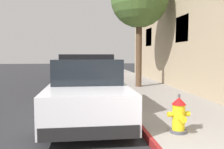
# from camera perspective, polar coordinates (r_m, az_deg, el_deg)

# --- Properties ---
(ground_plane) EXTENTS (29.86, 60.00, 0.20)m
(ground_plane) POSITION_cam_1_polar(r_m,az_deg,el_deg) (13.21, -21.36, -3.20)
(ground_plane) COLOR #2B2B2D
(sidewalk_pavement) EXTENTS (2.88, 60.00, 0.15)m
(sidewalk_pavement) POSITION_cam_1_polar(r_m,az_deg,el_deg) (13.06, 5.07, -2.18)
(sidewalk_pavement) COLOR gray
(sidewalk_pavement) RESTS_ON ground
(curb_painted_edge) EXTENTS (0.08, 60.00, 0.15)m
(curb_painted_edge) POSITION_cam_1_polar(r_m,az_deg,el_deg) (12.83, -1.42, -2.29)
(curb_painted_edge) COLOR maroon
(curb_painted_edge) RESTS_ON ground
(police_cruiser) EXTENTS (1.94, 4.84, 1.68)m
(police_cruiser) POSITION_cam_1_polar(r_m,az_deg,el_deg) (6.54, -5.99, -3.40)
(police_cruiser) COLOR white
(police_cruiser) RESTS_ON ground
(parked_car_silver_ahead) EXTENTS (1.94, 4.84, 1.56)m
(parked_car_silver_ahead) POSITION_cam_1_polar(r_m,az_deg,el_deg) (16.37, -7.31, 1.56)
(parked_car_silver_ahead) COLOR black
(parked_car_silver_ahead) RESTS_ON ground
(fire_hydrant) EXTENTS (0.44, 0.40, 0.76)m
(fire_hydrant) POSITION_cam_1_polar(r_m,az_deg,el_deg) (4.87, 15.66, -9.33)
(fire_hydrant) COLOR #4C4C51
(fire_hydrant) RESTS_ON sidewalk_pavement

